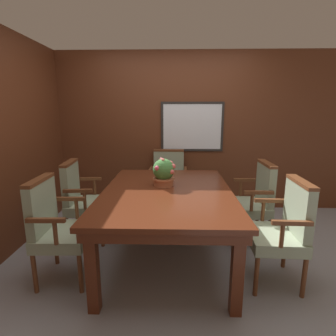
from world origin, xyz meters
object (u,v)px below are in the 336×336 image
Objects in this scene: chair_head_far at (168,179)px; chair_right_far at (255,198)px; potted_plant at (164,172)px; chair_right_near at (284,227)px; dining_table at (168,198)px; chair_left_far at (82,197)px; chair_left_near at (56,224)px.

chair_head_far and chair_right_far have the same top height.
chair_right_near is at bearing -26.64° from potted_plant.
dining_table is 1.30m from chair_head_far.
chair_right_far is 3.18× the size of potted_plant.
chair_right_far is 1.00× the size of chair_right_near.
chair_head_far is 1.00× the size of chair_right_far.
dining_table is at bearing -86.31° from chair_head_far.
chair_head_far is 1.19m from potted_plant.
dining_table is 1.14m from chair_left_far.
chair_head_far and chair_right_near have the same top height.
chair_right_far is (2.05, 0.79, 0.00)m from chair_left_near.
chair_right_near is at bearing -20.23° from dining_table.
potted_plant is at bearing -88.37° from chair_head_far.
chair_left_near is 1.18m from potted_plant.
chair_left_near is 2.20m from chair_right_far.
chair_left_far is 0.79m from chair_left_near.
chair_right_near is (0.03, -0.79, 0.00)m from chair_right_far.
chair_right_far is 1.16m from potted_plant.
potted_plant reaches higher than chair_left_near.
chair_left_far is (-1.06, 0.40, -0.13)m from dining_table.
chair_left_far is 1.00× the size of chair_right_far.
chair_head_far is at bearing -145.16° from chair_right_near.
dining_table is 1.89× the size of chair_left_near.
chair_right_far is at bearing 20.96° from dining_table.
potted_plant is (-1.08, -0.23, 0.37)m from chair_right_far.
chair_right_near is (1.06, -0.39, -0.13)m from dining_table.
chair_left_far is 1.11m from potted_plant.
potted_plant is (-0.04, 0.16, 0.24)m from dining_table.
dining_table is 1.89× the size of chair_left_far.
dining_table is at bearing -115.47° from chair_left_far.
chair_left_far and chair_right_near have the same top height.
chair_left_near is 1.00× the size of chair_head_far.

